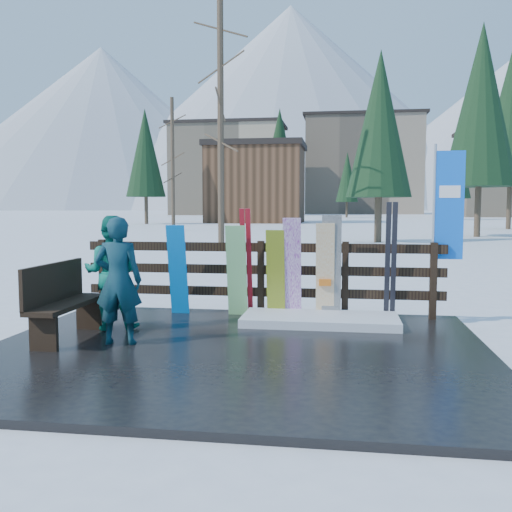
% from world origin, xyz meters
% --- Properties ---
extents(ground, '(700.00, 700.00, 0.00)m').
position_xyz_m(ground, '(0.00, 0.00, 0.00)').
color(ground, white).
rests_on(ground, ground).
extents(deck, '(6.00, 5.00, 0.08)m').
position_xyz_m(deck, '(0.00, 0.00, 0.04)').
color(deck, black).
rests_on(deck, ground).
extents(fence, '(5.60, 0.10, 1.15)m').
position_xyz_m(fence, '(0.00, 2.20, 0.74)').
color(fence, black).
rests_on(fence, deck).
extents(snow_patch, '(2.22, 1.00, 0.12)m').
position_xyz_m(snow_patch, '(0.95, 1.60, 0.14)').
color(snow_patch, white).
rests_on(snow_patch, deck).
extents(bench, '(0.41, 1.50, 0.97)m').
position_xyz_m(bench, '(-2.26, 0.16, 0.60)').
color(bench, black).
rests_on(bench, deck).
extents(snowboard_0, '(0.29, 0.29, 1.40)m').
position_xyz_m(snowboard_0, '(-1.27, 1.98, 0.78)').
color(snowboard_0, '#0278E3').
rests_on(snowboard_0, deck).
extents(snowboard_1, '(0.30, 0.28, 1.40)m').
position_xyz_m(snowboard_1, '(-0.34, 1.98, 0.78)').
color(snowboard_1, silver).
rests_on(snowboard_1, deck).
extents(snowboard_2, '(0.28, 0.24, 1.34)m').
position_xyz_m(snowboard_2, '(0.26, 1.98, 0.75)').
color(snowboard_2, '#E9FF27').
rests_on(snowboard_2, deck).
extents(snowboard_3, '(0.27, 0.31, 1.52)m').
position_xyz_m(snowboard_3, '(0.51, 1.98, 0.84)').
color(snowboard_3, white).
rests_on(snowboard_3, deck).
extents(snowboard_4, '(0.29, 0.22, 1.56)m').
position_xyz_m(snowboard_4, '(1.09, 1.98, 0.86)').
color(snowboard_4, black).
rests_on(snowboard_4, deck).
extents(snowboard_5, '(0.27, 0.23, 1.44)m').
position_xyz_m(snowboard_5, '(1.00, 1.98, 0.80)').
color(snowboard_5, white).
rests_on(snowboard_5, deck).
extents(ski_pair_a, '(0.16, 0.30, 1.65)m').
position_xyz_m(ski_pair_a, '(-0.20, 2.05, 0.91)').
color(ski_pair_a, maroon).
rests_on(ski_pair_a, deck).
extents(ski_pair_b, '(0.17, 0.20, 1.75)m').
position_xyz_m(ski_pair_b, '(1.96, 2.05, 0.96)').
color(ski_pair_b, black).
rests_on(ski_pair_b, deck).
extents(rental_flag, '(0.45, 0.04, 2.60)m').
position_xyz_m(rental_flag, '(2.76, 2.25, 1.69)').
color(rental_flag, silver).
rests_on(rental_flag, deck).
extents(person_front, '(0.62, 0.45, 1.57)m').
position_xyz_m(person_front, '(-1.45, 0.03, 0.86)').
color(person_front, '#165253').
rests_on(person_front, deck).
extents(person_back, '(0.83, 0.68, 1.56)m').
position_xyz_m(person_back, '(-1.88, 0.84, 0.86)').
color(person_back, '#0A6B5B').
rests_on(person_back, deck).
extents(resort_buildings, '(73.00, 87.60, 22.60)m').
position_xyz_m(resort_buildings, '(1.03, 115.41, 9.81)').
color(resort_buildings, tan).
rests_on(resort_buildings, ground).
extents(trees, '(42.09, 68.90, 13.67)m').
position_xyz_m(trees, '(4.03, 50.07, 5.88)').
color(trees, '#382B1E').
rests_on(trees, ground).
extents(mountains, '(520.00, 260.00, 120.00)m').
position_xyz_m(mountains, '(-10.50, 328.41, 50.20)').
color(mountains, white).
rests_on(mountains, ground).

